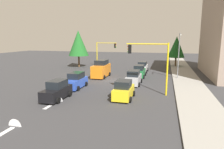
{
  "coord_description": "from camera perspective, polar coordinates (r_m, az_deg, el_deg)",
  "views": [
    {
      "loc": [
        28.23,
        7.23,
        6.25
      ],
      "look_at": [
        1.48,
        0.09,
        1.2
      ],
      "focal_mm": 32.08,
      "sensor_mm": 36.0,
      "label": 1
    }
  ],
  "objects": [
    {
      "name": "ground_plane",
      "position": [
        29.8,
        0.56,
        -1.77
      ],
      "size": [
        120.0,
        120.0,
        0.0
      ],
      "primitive_type": "plane",
      "color": "#353538"
    },
    {
      "name": "sidewalk_kerb",
      "position": [
        33.95,
        20.2,
        -0.78
      ],
      "size": [
        80.0,
        4.0,
        0.15
      ],
      "primitive_type": "cube",
      "color": "gray",
      "rests_on": "ground"
    },
    {
      "name": "lane_arrow_near",
      "position": [
        20.57,
        -15.88,
        -7.75
      ],
      "size": [
        2.4,
        1.1,
        1.1
      ],
      "color": "silver",
      "rests_on": "ground"
    },
    {
      "name": "lane_arrow_mid",
      "position": [
        16.08,
        -27.13,
        -13.72
      ],
      "size": [
        2.4,
        1.1,
        1.1
      ],
      "color": "silver",
      "rests_on": "ground"
    },
    {
      "name": "traffic_signal_far_right",
      "position": [
        44.22,
        -2.03,
        7.16
      ],
      "size": [
        0.36,
        4.59,
        5.35
      ],
      "color": "yellow",
      "rests_on": "ground"
    },
    {
      "name": "traffic_signal_near_left",
      "position": [
        22.39,
        11.01,
        4.58
      ],
      "size": [
        0.36,
        4.59,
        5.77
      ],
      "color": "yellow",
      "rests_on": "ground"
    },
    {
      "name": "street_lamp_curbside",
      "position": [
        31.96,
        18.56,
        6.39
      ],
      "size": [
        2.15,
        0.28,
        7.0
      ],
      "color": "slate",
      "rests_on": "ground"
    },
    {
      "name": "tree_roadside_far",
      "position": [
        46.32,
        17.89,
        7.49
      ],
      "size": [
        3.65,
        3.65,
        6.64
      ],
      "color": "brown",
      "rests_on": "ground"
    },
    {
      "name": "tree_opposite_side",
      "position": [
        44.18,
        -9.55,
        8.81
      ],
      "size": [
        4.31,
        4.31,
        7.89
      ],
      "color": "brown",
      "rests_on": "ground"
    },
    {
      "name": "delivery_van_orange",
      "position": [
        32.4,
        -3.1,
        1.5
      ],
      "size": [
        4.8,
        2.22,
        2.77
      ],
      "color": "orange",
      "rests_on": "ground"
    },
    {
      "name": "car_black",
      "position": [
        21.47,
        -15.46,
        -4.48
      ],
      "size": [
        4.04,
        1.93,
        1.98
      ],
      "color": "black",
      "rests_on": "ground"
    },
    {
      "name": "car_silver",
      "position": [
        27.4,
        6.2,
        -0.99
      ],
      "size": [
        4.19,
        2.0,
        1.98
      ],
      "color": "#B2B5BA",
      "rests_on": "ground"
    },
    {
      "name": "car_green",
      "position": [
        32.75,
        7.74,
        0.84
      ],
      "size": [
        4.09,
        2.0,
        1.98
      ],
      "color": "#1E7238",
      "rests_on": "ground"
    },
    {
      "name": "car_blue",
      "position": [
        25.73,
        -10.27,
        -1.84
      ],
      "size": [
        4.07,
        2.01,
        1.98
      ],
      "color": "blue",
      "rests_on": "ground"
    },
    {
      "name": "car_yellow",
      "position": [
        20.91,
        3.32,
        -4.52
      ],
      "size": [
        3.67,
        2.02,
        1.98
      ],
      "color": "yellow",
      "rests_on": "ground"
    },
    {
      "name": "car_white",
      "position": [
        37.68,
        8.66,
        2.05
      ],
      "size": [
        4.19,
        1.96,
        1.98
      ],
      "color": "white",
      "rests_on": "ground"
    }
  ]
}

